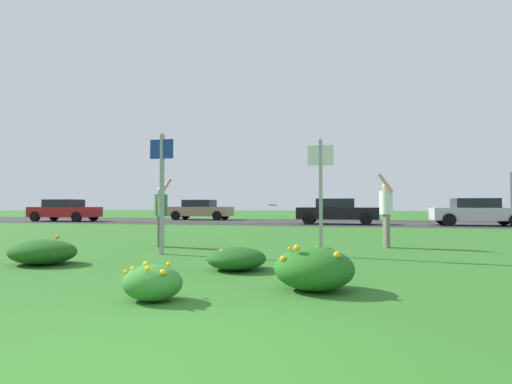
{
  "coord_description": "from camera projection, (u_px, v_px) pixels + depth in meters",
  "views": [
    {
      "loc": [
        1.48,
        -2.55,
        1.14
      ],
      "look_at": [
        -0.78,
        7.11,
        1.43
      ],
      "focal_mm": 29.35,
      "sensor_mm": 36.0,
      "label": 1
    }
  ],
  "objects": [
    {
      "name": "ground_plane",
      "position": [
        310.0,
        237.0,
        14.38
      ],
      "size": [
        120.0,
        120.0,
        0.0
      ],
      "primitive_type": "plane",
      "color": "#2D6B23"
    },
    {
      "name": "highway_strip",
      "position": [
        329.0,
        222.0,
        25.99
      ],
      "size": [
        120.0,
        9.79,
        0.01
      ],
      "primitive_type": "cube",
      "color": "#2D2D30",
      "rests_on": "ground"
    },
    {
      "name": "highway_center_stripe",
      "position": [
        329.0,
        222.0,
        25.99
      ],
      "size": [
        120.0,
        0.16,
        0.0
      ],
      "primitive_type": "cube",
      "color": "yellow",
      "rests_on": "ground"
    },
    {
      "name": "daylily_clump_mid_center",
      "position": [
        43.0,
        252.0,
        7.9
      ],
      "size": [
        1.3,
        1.05,
        0.52
      ],
      "color": "#1E5619",
      "rests_on": "ground"
    },
    {
      "name": "daylily_clump_near_camera",
      "position": [
        236.0,
        258.0,
        7.24
      ],
      "size": [
        1.03,
        1.05,
        0.39
      ],
      "color": "#1E5619",
      "rests_on": "ground"
    },
    {
      "name": "daylily_clump_front_left",
      "position": [
        152.0,
        283.0,
        4.92
      ],
      "size": [
        0.72,
        0.66,
        0.44
      ],
      "color": "#337F2D",
      "rests_on": "ground"
    },
    {
      "name": "daylily_clump_mid_left",
      "position": [
        314.0,
        269.0,
        5.51
      ],
      "size": [
        1.06,
        0.96,
        0.62
      ],
      "color": "#23661E",
      "rests_on": "ground"
    },
    {
      "name": "sign_post_near_path",
      "position": [
        162.0,
        181.0,
        9.53
      ],
      "size": [
        0.56,
        0.1,
        2.75
      ],
      "color": "#93969B",
      "rests_on": "ground"
    },
    {
      "name": "sign_post_by_roadside",
      "position": [
        321.0,
        185.0,
        9.13
      ],
      "size": [
        0.56,
        0.1,
        2.55
      ],
      "color": "#93969B",
      "rests_on": "ground"
    },
    {
      "name": "person_thrower_green_shirt",
      "position": [
        161.0,
        211.0,
        11.17
      ],
      "size": [
        0.38,
        0.53,
        1.84
      ],
      "color": "#287038",
      "rests_on": "ground"
    },
    {
      "name": "person_catcher_white_shirt",
      "position": [
        386.0,
        208.0,
        10.97
      ],
      "size": [
        0.42,
        0.53,
        1.95
      ],
      "color": "silver",
      "rests_on": "ground"
    },
    {
      "name": "frisbee_red",
      "position": [
        273.0,
        205.0,
        11.41
      ],
      "size": [
        0.25,
        0.25,
        0.05
      ],
      "color": "red"
    },
    {
      "name": "car_red_leftmost",
      "position": [
        65.0,
        210.0,
        27.79
      ],
      "size": [
        4.5,
        2.0,
        1.45
      ],
      "color": "maroon",
      "rests_on": "ground"
    },
    {
      "name": "car_tan_center_left",
      "position": [
        200.0,
        210.0,
        30.28
      ],
      "size": [
        4.5,
        2.0,
        1.45
      ],
      "color": "#937F60",
      "rests_on": "ground"
    },
    {
      "name": "car_black_center_right",
      "position": [
        337.0,
        211.0,
        23.74
      ],
      "size": [
        4.5,
        2.0,
        1.45
      ],
      "color": "black",
      "rests_on": "ground"
    },
    {
      "name": "car_silver_rightmost",
      "position": [
        476.0,
        212.0,
        22.09
      ],
      "size": [
        4.5,
        2.0,
        1.45
      ],
      "color": "#B7BABF",
      "rests_on": "ground"
    }
  ]
}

